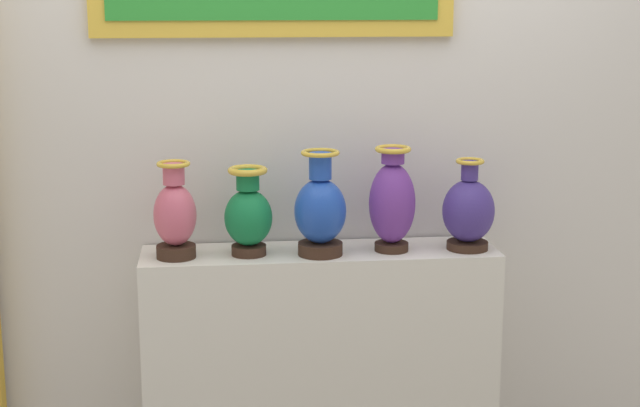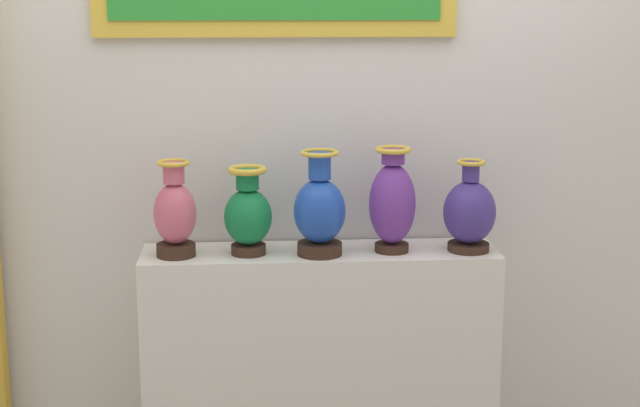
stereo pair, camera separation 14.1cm
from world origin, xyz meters
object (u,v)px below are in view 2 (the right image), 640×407
vase_rose (175,214)px  vase_violet (392,202)px  vase_emerald (248,214)px  vase_indigo (469,213)px  vase_sapphire (320,211)px

vase_rose → vase_violet: vase_violet is taller
vase_emerald → vase_indigo: vase_indigo is taller
vase_sapphire → vase_indigo: bearing=1.7°
vase_sapphire → vase_indigo: (0.54, 0.02, -0.02)m
vase_violet → vase_sapphire: bearing=-174.2°
vase_rose → vase_emerald: vase_rose is taller
vase_violet → vase_indigo: (0.28, -0.01, -0.04)m
vase_emerald → vase_indigo: 0.79m
vase_indigo → vase_violet: bearing=177.8°
vase_sapphire → vase_indigo: size_ratio=1.13×
vase_sapphire → vase_violet: 0.26m
vase_violet → vase_indigo: 0.28m
vase_emerald → vase_sapphire: 0.25m
vase_emerald → vase_indigo: (0.79, -0.01, -0.01)m
vase_emerald → vase_indigo: size_ratio=0.96×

